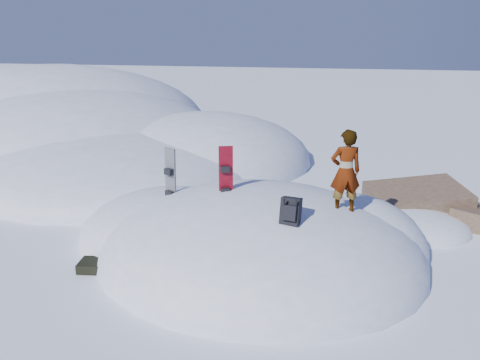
% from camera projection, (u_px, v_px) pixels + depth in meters
% --- Properties ---
extents(ground, '(120.00, 120.00, 0.00)m').
position_uv_depth(ground, '(259.00, 257.00, 10.09)').
color(ground, white).
rests_on(ground, ground).
extents(snow_mound, '(8.00, 6.00, 3.00)m').
position_uv_depth(snow_mound, '(253.00, 252.00, 10.35)').
color(snow_mound, white).
rests_on(snow_mound, ground).
extents(snow_ridge, '(21.50, 18.50, 6.40)m').
position_uv_depth(snow_ridge, '(76.00, 139.00, 21.49)').
color(snow_ridge, white).
rests_on(snow_ridge, ground).
extents(rock_outcrop, '(4.68, 4.41, 1.68)m').
position_uv_depth(rock_outcrop, '(421.00, 220.00, 12.09)').
color(rock_outcrop, brown).
rests_on(rock_outcrop, ground).
extents(snowboard_red, '(0.30, 0.23, 1.59)m').
position_uv_depth(snowboard_red, '(226.00, 182.00, 9.78)').
color(snowboard_red, red).
rests_on(snowboard_red, snow_mound).
extents(snowboard_dark, '(0.32, 0.28, 1.72)m').
position_uv_depth(snowboard_dark, '(170.00, 185.00, 10.46)').
color(snowboard_dark, black).
rests_on(snowboard_dark, snow_mound).
extents(backpack, '(0.40, 0.44, 0.57)m').
position_uv_depth(backpack, '(291.00, 211.00, 8.42)').
color(backpack, black).
rests_on(backpack, snow_mound).
extents(gear_pile, '(0.93, 0.71, 0.25)m').
position_uv_depth(gear_pile, '(100.00, 264.00, 9.52)').
color(gear_pile, black).
rests_on(gear_pile, ground).
extents(person, '(0.70, 0.57, 1.67)m').
position_uv_depth(person, '(345.00, 172.00, 9.03)').
color(person, slate).
rests_on(person, snow_mound).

